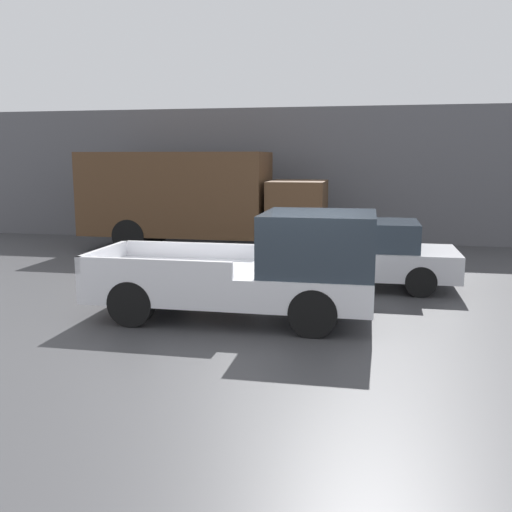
# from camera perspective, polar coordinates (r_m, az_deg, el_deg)

# --- Properties ---
(ground_plane) EXTENTS (60.00, 60.00, 0.00)m
(ground_plane) POSITION_cam_1_polar(r_m,az_deg,el_deg) (10.42, 3.77, -6.59)
(ground_plane) COLOR #3D3D3F
(building_wall) EXTENTS (28.00, 0.15, 4.68)m
(building_wall) POSITION_cam_1_polar(r_m,az_deg,el_deg) (20.20, 7.66, 7.98)
(building_wall) COLOR #56565B
(building_wall) RESTS_ON ground
(pickup_truck) EXTENTS (5.16, 2.11, 1.99)m
(pickup_truck) POSITION_cam_1_polar(r_m,az_deg,el_deg) (10.42, 0.58, -1.25)
(pickup_truck) COLOR silver
(pickup_truck) RESTS_ON ground
(car) EXTENTS (4.54, 2.00, 1.52)m
(car) POSITION_cam_1_polar(r_m,az_deg,el_deg) (13.40, 10.11, 0.33)
(car) COLOR silver
(car) RESTS_ON ground
(delivery_truck) EXTENTS (7.73, 2.47, 3.12)m
(delivery_truck) POSITION_cam_1_polar(r_m,az_deg,el_deg) (18.47, -6.10, 5.90)
(delivery_truck) COLOR #4C331E
(delivery_truck) RESTS_ON ground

